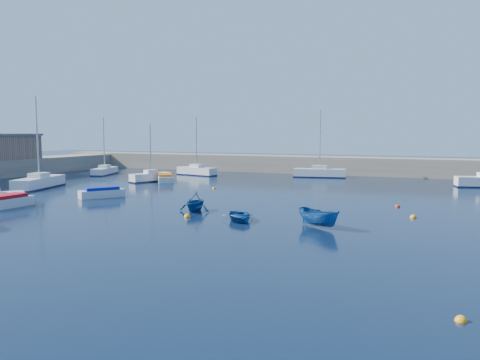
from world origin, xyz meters
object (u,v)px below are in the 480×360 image
at_px(dinghy_center, 239,216).
at_px(sailboat_6, 319,173).
at_px(brick_shed_a, 4,148).
at_px(dinghy_left, 195,202).
at_px(sailboat_5, 197,171).
at_px(dinghy_right, 319,218).
at_px(sailboat_3, 151,177).
at_px(sailboat_2, 39,182).
at_px(motorboat_1, 102,193).
at_px(motorboat_0, 4,202).
at_px(sailboat_4, 105,171).
at_px(motorboat_2, 165,178).

bearing_deg(dinghy_center, sailboat_6, 61.87).
bearing_deg(brick_shed_a, dinghy_left, -22.12).
relative_size(sailboat_5, dinghy_right, 2.54).
bearing_deg(dinghy_center, dinghy_right, -33.50).
height_order(sailboat_5, dinghy_left, sailboat_5).
height_order(sailboat_3, dinghy_left, sailboat_3).
height_order(sailboat_2, motorboat_1, sailboat_2).
height_order(sailboat_2, dinghy_right, sailboat_2).
xyz_separation_m(sailboat_2, dinghy_center, (28.42, -9.26, -0.35)).
distance_m(sailboat_5, motorboat_1, 24.94).
bearing_deg(motorboat_0, dinghy_center, 8.46).
distance_m(sailboat_6, motorboat_0, 40.89).
bearing_deg(sailboat_2, motorboat_1, -32.63).
distance_m(sailboat_6, dinghy_right, 35.56).
height_order(sailboat_3, sailboat_6, sailboat_6).
bearing_deg(sailboat_5, sailboat_2, 171.75).
bearing_deg(dinghy_right, sailboat_5, 67.84).
height_order(sailboat_5, dinghy_right, sailboat_5).
distance_m(sailboat_2, sailboat_6, 36.18).
distance_m(motorboat_0, dinghy_left, 16.13).
bearing_deg(sailboat_6, dinghy_left, 166.05).
bearing_deg(sailboat_5, sailboat_6, -63.97).
distance_m(sailboat_4, sailboat_5, 13.86).
height_order(sailboat_2, sailboat_5, sailboat_2).
distance_m(brick_shed_a, sailboat_3, 23.90).
distance_m(sailboat_3, motorboat_0, 22.62).
bearing_deg(sailboat_4, sailboat_2, -92.93).
bearing_deg(motorboat_1, dinghy_right, 19.68).
height_order(brick_shed_a, sailboat_3, sailboat_3).
height_order(sailboat_4, motorboat_2, sailboat_4).
height_order(sailboat_2, motorboat_0, sailboat_2).
relative_size(sailboat_5, dinghy_center, 2.59).
bearing_deg(sailboat_3, motorboat_0, -65.07).
xyz_separation_m(motorboat_1, dinghy_right, (22.62, -5.97, 0.16)).
height_order(motorboat_1, dinghy_left, dinghy_left).
height_order(sailboat_4, sailboat_5, sailboat_4).
bearing_deg(brick_shed_a, dinghy_center, -22.55).
xyz_separation_m(sailboat_3, dinghy_right, (26.64, -20.39, 0.04)).
xyz_separation_m(sailboat_4, dinghy_right, (38.75, -26.28, 0.08)).
bearing_deg(sailboat_6, sailboat_3, 117.84).
xyz_separation_m(sailboat_5, motorboat_0, (-0.34, -32.95, -0.14)).
distance_m(sailboat_2, dinghy_right, 35.40).
bearing_deg(brick_shed_a, dinghy_right, -20.33).
relative_size(sailboat_2, motorboat_2, 1.98).
relative_size(sailboat_5, dinghy_left, 2.94).
height_order(sailboat_2, dinghy_left, sailboat_2).
bearing_deg(motorboat_1, sailboat_3, 140.09).
relative_size(sailboat_3, dinghy_left, 2.58).
bearing_deg(motorboat_0, sailboat_6, 66.09).
distance_m(sailboat_4, dinghy_center, 42.13).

